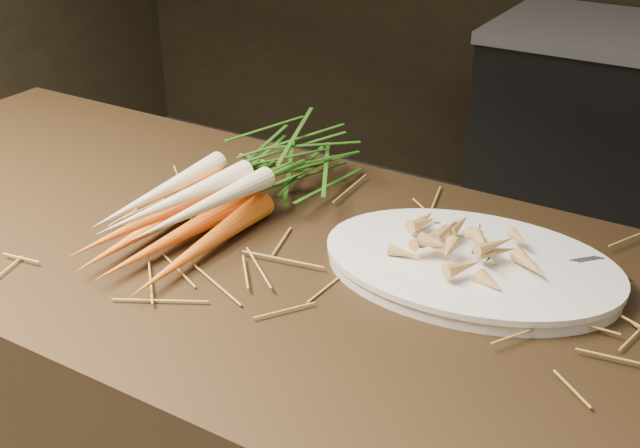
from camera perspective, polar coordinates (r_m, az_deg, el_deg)
The scene contains 5 objects.
straw_bedding at distance 1.06m, azimuth 10.54°, elevation -5.74°, with size 1.40×0.60×0.02m, color olive, non-canonical shape.
root_veg_bunch at distance 1.29m, azimuth -4.94°, elevation 3.34°, with size 0.21×0.58×0.11m.
serving_platter at distance 1.13m, azimuth 10.64°, elevation -3.08°, with size 0.41×0.27×0.02m, color white, non-canonical shape.
roasted_veg_heap at distance 1.12m, azimuth 10.79°, elevation -1.59°, with size 0.20×0.15×0.05m, color #B17E3D, non-canonical shape.
serving_fork at distance 1.10m, azimuth 17.89°, elevation -4.44°, with size 0.01×0.16×0.00m, color silver.
Camera 1 is at (0.28, -0.54, 1.49)m, focal length 45.00 mm.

